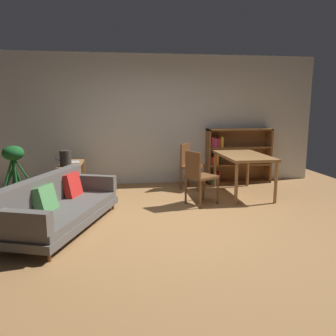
% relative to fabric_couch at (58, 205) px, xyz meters
% --- Properties ---
extents(ground_plane, '(8.16, 8.16, 0.00)m').
position_rel_fabric_couch_xyz_m(ground_plane, '(1.66, -0.08, -0.32)').
color(ground_plane, '#9E7042').
extents(back_wall_panel, '(6.80, 0.10, 2.70)m').
position_rel_fabric_couch_xyz_m(back_wall_panel, '(1.66, 2.62, 1.03)').
color(back_wall_panel, silver).
rests_on(back_wall_panel, ground_plane).
extents(fabric_couch, '(1.42, 2.20, 0.70)m').
position_rel_fabric_couch_xyz_m(fabric_couch, '(0.00, 0.00, 0.00)').
color(fabric_couch, brown).
rests_on(fabric_couch, ground_plane).
extents(media_console, '(0.38, 1.07, 0.62)m').
position_rel_fabric_couch_xyz_m(media_console, '(-0.05, 1.66, -0.01)').
color(media_console, olive).
rests_on(media_console, ground_plane).
extents(open_laptop, '(0.47, 0.37, 0.11)m').
position_rel_fabric_couch_xyz_m(open_laptop, '(-0.09, 1.69, 0.33)').
color(open_laptop, silver).
rests_on(open_laptop, media_console).
extents(desk_speaker, '(0.19, 0.19, 0.27)m').
position_rel_fabric_couch_xyz_m(desk_speaker, '(-0.09, 1.36, 0.44)').
color(desk_speaker, '#2D2823').
rests_on(desk_speaker, media_console).
extents(potted_floor_plant, '(0.51, 0.37, 0.96)m').
position_rel_fabric_couch_xyz_m(potted_floor_plant, '(-1.02, 1.61, 0.19)').
color(potted_floor_plant, '#333338').
rests_on(potted_floor_plant, ground_plane).
extents(dining_table, '(0.80, 1.40, 0.76)m').
position_rel_fabric_couch_xyz_m(dining_table, '(3.10, 1.38, 0.36)').
color(dining_table, olive).
rests_on(dining_table, ground_plane).
extents(dining_chair_near, '(0.58, 0.56, 0.91)m').
position_rel_fabric_couch_xyz_m(dining_chair_near, '(2.13, 0.83, 0.20)').
color(dining_chair_near, brown).
rests_on(dining_chair_near, ground_plane).
extents(dining_chair_far, '(0.57, 0.57, 0.90)m').
position_rel_fabric_couch_xyz_m(dining_chair_far, '(2.22, 2.00, 0.19)').
color(dining_chair_far, brown).
rests_on(dining_chair_far, ground_plane).
extents(bookshelf, '(1.40, 0.33, 1.17)m').
position_rel_fabric_couch_xyz_m(bookshelf, '(3.29, 2.44, 0.27)').
color(bookshelf, brown).
rests_on(bookshelf, ground_plane).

